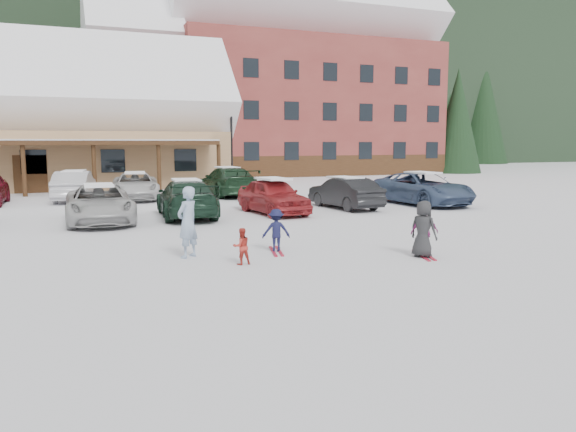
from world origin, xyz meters
name	(u,v)px	position (x,y,z in m)	size (l,w,h in m)	color
ground	(292,261)	(0.00, 0.00, 0.00)	(160.00, 160.00, 0.00)	white
forested_hillside	(93,41)	(0.00, 85.00, 19.00)	(300.00, 70.00, 38.00)	black
alpine_hotel	(281,81)	(14.27, 38.00, 8.63)	(31.48, 14.01, 21.48)	maroon
lamp_post	(231,135)	(5.37, 24.13, 3.38)	(0.50, 0.25, 5.95)	black
conifer_1	(458,107)	(30.00, 32.00, 6.26)	(4.84, 4.84, 11.22)	black
conifer_3	(183,120)	(6.00, 44.00, 5.12)	(3.96, 3.96, 9.18)	black
conifer_4	(410,112)	(34.00, 46.00, 6.54)	(5.06, 5.06, 11.73)	black
adult_skier	(188,222)	(-2.28, 1.43, 0.91)	(0.67, 0.44, 1.82)	#8FA6C3
toddler_red	(242,246)	(-1.25, 0.13, 0.45)	(0.43, 0.34, 0.89)	#B73026
child_navy	(276,230)	(0.08, 1.32, 0.58)	(0.75, 0.43, 1.16)	#14163A
skis_child_navy	(276,251)	(0.08, 1.32, 0.01)	(0.20, 1.40, 0.03)	#AF1931
child_magenta	(425,232)	(3.47, -0.60, 0.61)	(0.72, 0.30, 1.23)	#AA3383
skis_child_magenta	(424,255)	(3.47, -0.60, 0.01)	(0.20, 1.40, 0.03)	#AF1931
bystander_dark	(423,229)	(3.33, -0.74, 0.73)	(0.71, 0.47, 1.46)	#28282A
parked_car_2	(99,204)	(-4.01, 8.83, 0.70)	(2.31, 5.01, 1.39)	#B8B8B8
parked_car_3	(186,199)	(-0.74, 9.20, 0.74)	(2.06, 5.07, 1.47)	#183223
parked_car_4	(273,196)	(2.81, 8.99, 0.73)	(1.72, 4.27, 1.46)	#A7272A
parked_car_5	(345,193)	(6.42, 9.57, 0.69)	(1.46, 4.19, 1.38)	black
parked_car_6	(422,188)	(10.56, 9.63, 0.76)	(2.52, 5.46, 1.52)	#3F5274
parked_car_9	(75,186)	(-4.72, 17.35, 0.76)	(1.60, 4.59, 1.51)	silver
parked_car_10	(135,186)	(-1.81, 17.01, 0.70)	(2.31, 5.01, 1.39)	silver
parked_car_11	(227,182)	(3.13, 17.18, 0.79)	(2.20, 5.42, 1.57)	#183620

